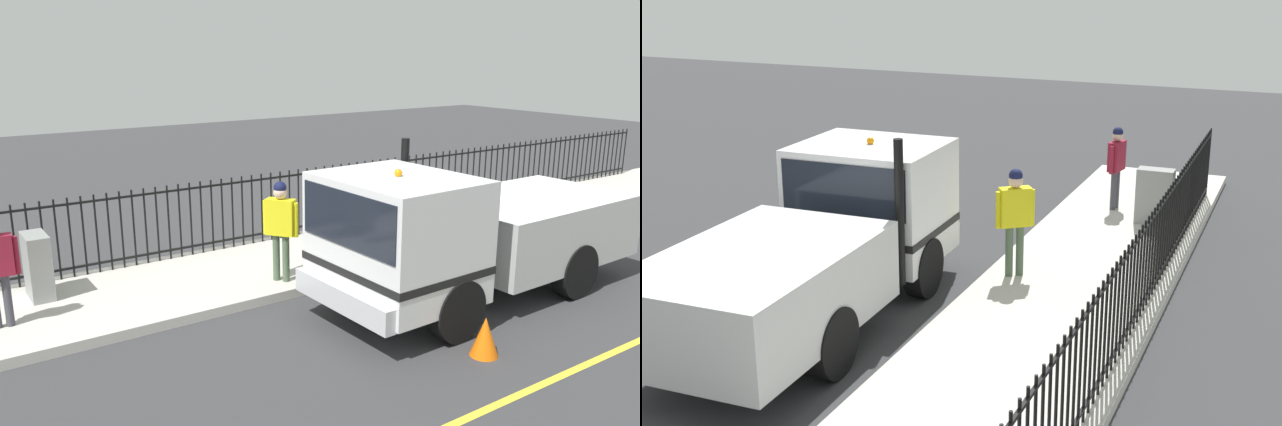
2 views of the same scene
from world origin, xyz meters
The scene contains 7 objects.
ground_plane centered at (0.00, 0.00, 0.00)m, with size 53.24×53.24×0.00m, color #38383A.
sidewalk_slab centered at (2.89, 0.00, 0.08)m, with size 2.97×24.20×0.16m, color beige.
work_truck centered at (-0.26, 1.94, 1.26)m, with size 2.43×6.18×2.70m.
worker_standing centered at (1.90, 4.08, 1.27)m, with size 0.54×0.49×1.80m.
iron_fence centered at (4.15, 0.00, 0.91)m, with size 0.04×20.60×1.47m.
utility_cabinet centered at (3.47, 7.79, 0.71)m, with size 0.70×0.35×1.09m, color gray.
traffic_cone centered at (-1.88, 3.03, 0.29)m, with size 0.40×0.40×0.57m, color orange.
Camera 1 is at (-7.35, 9.52, 4.19)m, focal length 35.86 mm.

